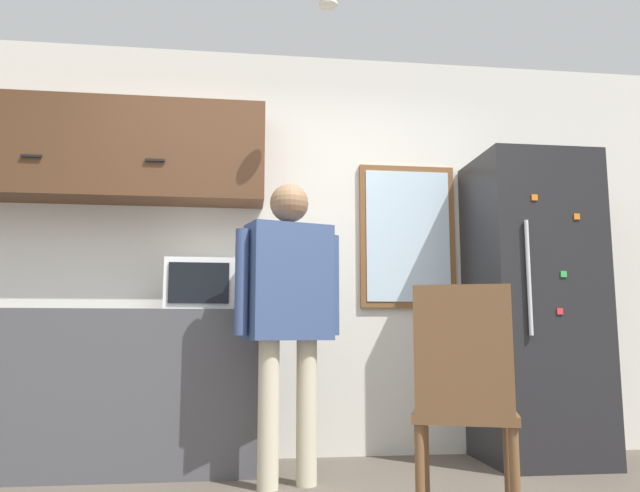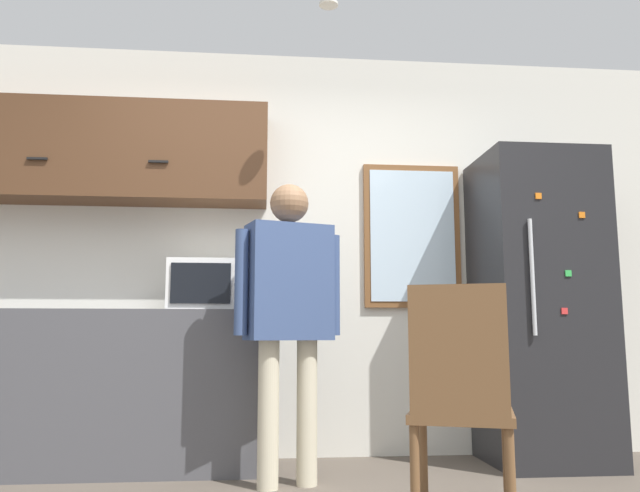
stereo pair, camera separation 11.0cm
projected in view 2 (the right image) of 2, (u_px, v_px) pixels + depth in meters
name	position (u px, v px, depth m)	size (l,w,h in m)	color
back_wall	(288.00, 249.00, 4.18)	(6.00, 0.06, 2.70)	silver
counter	(88.00, 390.00, 3.63)	(2.05, 0.57, 0.92)	#4C4C51
upper_cabinets	(106.00, 153.00, 3.97)	(2.05, 0.33, 0.64)	#51331E
microwave	(211.00, 286.00, 3.74)	(0.48, 0.38, 0.30)	white
person	(289.00, 299.00, 3.34)	(0.57, 0.34, 1.60)	beige
refrigerator	(539.00, 306.00, 3.90)	(0.70, 0.69, 1.91)	#232326
chair	(460.00, 394.00, 2.63)	(0.56, 0.56, 0.99)	brown
window	(412.00, 236.00, 4.23)	(0.66, 0.05, 0.97)	brown
ceiling_light	(329.00, 4.00, 3.62)	(0.11, 0.11, 0.01)	white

